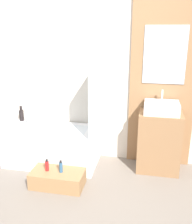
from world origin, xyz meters
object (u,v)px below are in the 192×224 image
(wooden_step_bench, at_px, (58,179))
(vase_round_light, at_px, (28,118))
(sink, at_px, (161,108))
(bottle_soap_secondary, at_px, (61,167))
(vase_tall_dark, at_px, (21,115))
(bathtub, at_px, (52,146))
(bottle_soap_primary, at_px, (47,166))

(wooden_step_bench, distance_m, vase_round_light, 1.17)
(sink, distance_m, bottle_soap_secondary, 1.49)
(sink, height_order, vase_tall_dark, sink)
(bathtub, height_order, bottle_soap_secondary, bathtub)
(sink, bearing_deg, vase_tall_dark, 176.17)
(vase_round_light, bearing_deg, bottle_soap_secondary, -45.30)
(bathtub, height_order, vase_round_light, vase_round_light)
(bathtub, xyz_separation_m, vase_round_light, (-0.45, 0.22, 0.32))
(sink, distance_m, vase_round_light, 1.98)
(sink, xyz_separation_m, bottle_soap_primary, (-1.35, -0.67, -0.63))
(sink, height_order, bottle_soap_secondary, sink)
(bathtub, relative_size, bottle_soap_secondary, 8.41)
(bottle_soap_secondary, bearing_deg, bottle_soap_primary, 180.00)
(bathtub, relative_size, bottle_soap_primary, 8.67)
(sink, distance_m, vase_tall_dark, 2.09)
(wooden_step_bench, height_order, bottle_soap_secondary, bottle_soap_secondary)
(vase_round_light, distance_m, bottle_soap_primary, 1.04)
(bottle_soap_secondary, bearing_deg, sink, 29.84)
(bathtub, distance_m, sink, 1.63)
(vase_tall_dark, xyz_separation_m, vase_round_light, (0.12, -0.02, -0.04))
(bottle_soap_primary, bearing_deg, vase_tall_dark, 131.58)
(vase_tall_dark, height_order, bottle_soap_secondary, vase_tall_dark)
(bathtub, relative_size, sink, 2.95)
(bathtub, height_order, wooden_step_bench, bathtub)
(vase_round_light, bearing_deg, bathtub, -26.04)
(vase_tall_dark, distance_m, bottle_soap_secondary, 1.26)
(vase_tall_dark, bearing_deg, wooden_step_bench, -43.64)
(bathtub, height_order, bottle_soap_primary, bathtub)
(wooden_step_bench, xyz_separation_m, bottle_soap_primary, (-0.13, 0.00, 0.17))
(bottle_soap_secondary, bearing_deg, vase_round_light, 134.70)
(wooden_step_bench, height_order, bottle_soap_primary, bottle_soap_primary)
(vase_tall_dark, bearing_deg, vase_round_light, -10.97)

